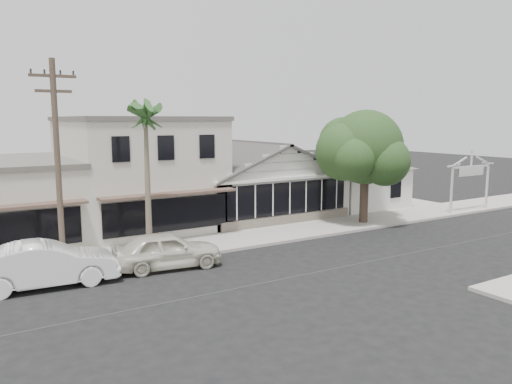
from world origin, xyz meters
TOP-DOWN VIEW (x-y plane):
  - ground at (0.00, 0.00)m, footprint 140.00×140.00m
  - sidewalk_north at (-8.00, 6.75)m, footprint 90.00×3.50m
  - corner_shop at (5.00, 12.47)m, footprint 10.40×8.60m
  - side_cottage at (13.20, 11.50)m, footprint 6.00×6.00m
  - arch_sign at (18.40, 5.30)m, footprint 4.12×0.12m
  - row_building_near at (-3.00, 13.50)m, footprint 8.00×10.00m
  - utility_pole at (-9.00, 5.20)m, footprint 1.80×0.24m
  - car_0 at (-4.83, 4.01)m, footprint 5.02×2.58m
  - car_1 at (-9.83, 4.20)m, footprint 5.59×2.32m
  - shade_tree at (9.21, 6.56)m, footprint 6.48×5.85m
  - palm_east at (-4.88, 6.13)m, footprint 2.42×2.42m

SIDE VIEW (x-z plane):
  - ground at x=0.00m, z-range 0.00..0.00m
  - sidewalk_north at x=-8.00m, z-range 0.00..0.15m
  - car_0 at x=-4.83m, z-range 0.00..1.64m
  - car_1 at x=-9.83m, z-range 0.00..1.80m
  - side_cottage at x=13.20m, z-range 0.00..3.00m
  - corner_shop at x=5.00m, z-range 0.07..5.17m
  - arch_sign at x=18.40m, z-range 1.18..5.13m
  - row_building_near at x=-3.00m, z-range 0.00..6.50m
  - shade_tree at x=9.21m, z-range 1.14..8.32m
  - utility_pole at x=-9.00m, z-range 0.29..9.29m
  - palm_east at x=-4.88m, z-range 2.80..10.56m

